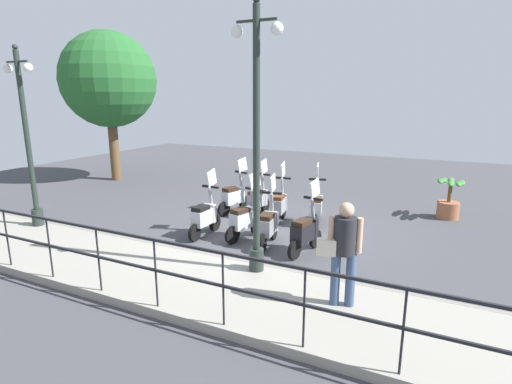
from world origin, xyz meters
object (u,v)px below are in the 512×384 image
tree_large (109,80)px  scooter_near_3 (205,216)px  lamp_post_far (29,150)px  scooter_far_1 (279,205)px  lamp_post_near (256,158)px  scooter_near_0 (305,231)px  scooter_near_2 (245,219)px  scooter_far_0 (316,207)px  potted_palm (449,202)px  scooter_far_3 (234,196)px  scooter_far_2 (258,199)px  scooter_near_1 (268,225)px  pedestrian_with_bag (343,246)px

tree_large → scooter_near_3: (-3.98, -6.71, -3.30)m
lamp_post_far → scooter_far_1: (3.18, -5.02, -1.51)m
lamp_post_near → scooter_near_0: bearing=-15.7°
scooter_near_2 → scooter_far_0: 2.06m
scooter_near_2 → lamp_post_far: bearing=126.0°
potted_palm → scooter_far_3: size_ratio=0.69×
scooter_far_1 → scooter_far_2: 0.77m
scooter_near_3 → scooter_near_1: bearing=-86.1°
scooter_near_1 → scooter_far_2: same height
lamp_post_near → pedestrian_with_bag: (-0.56, -1.67, -1.11)m
potted_palm → scooter_near_0: bearing=146.8°
scooter_far_0 → tree_large: bearing=62.1°
scooter_near_0 → scooter_near_3: 2.47m
scooter_near_1 → scooter_far_0: size_ratio=1.00×
lamp_post_near → scooter_near_0: (1.48, -0.41, -1.71)m
lamp_post_far → scooter_far_3: bearing=-46.0°
scooter_far_2 → potted_palm: bearing=-62.8°
lamp_post_near → pedestrian_with_bag: bearing=-108.6°
scooter_far_1 → scooter_far_3: 1.49m
lamp_post_near → lamp_post_far: 5.89m
scooter_near_0 → scooter_near_1: (0.07, 0.87, 0.00)m
scooter_near_3 → lamp_post_near: bearing=-124.2°
scooter_near_2 → scooter_far_3: bearing=52.0°
scooter_near_1 → lamp_post_near: bearing=-170.6°
tree_large → scooter_near_3: 8.47m
lamp_post_near → scooter_far_3: lamp_post_near is taller
scooter_near_0 → scooter_near_2: 1.54m
pedestrian_with_bag → scooter_near_0: size_ratio=1.03×
scooter_near_0 → scooter_far_1: 2.13m
potted_palm → scooter_near_3: 6.51m
lamp_post_far → scooter_near_3: bearing=-68.9°
scooter_near_1 → scooter_far_3: same height
lamp_post_far → scooter_far_3: (3.43, -3.55, -1.51)m
scooter_near_3 → potted_palm: bearing=-50.2°
scooter_near_1 → scooter_far_1: size_ratio=1.00×
scooter_far_1 → scooter_far_2: bearing=63.3°
pedestrian_with_bag → scooter_near_2: (2.25, 2.78, -0.60)m
scooter_near_0 → pedestrian_with_bag: bearing=-136.0°
potted_palm → scooter_far_0: scooter_far_0 is taller
pedestrian_with_bag → scooter_near_1: 3.05m
scooter_far_3 → scooter_near_3: bearing=-155.5°
pedestrian_with_bag → scooter_far_2: pedestrian_with_bag is taller
potted_palm → tree_large: bearing=90.3°
potted_palm → scooter_far_0: bearing=124.8°
scooter_near_1 → scooter_near_3: size_ratio=1.00×
lamp_post_far → tree_large: 6.42m
tree_large → scooter_far_1: tree_large is taller
scooter_near_2 → scooter_near_3: 0.97m
scooter_near_2 → scooter_near_3: size_ratio=1.00×
pedestrian_with_bag → tree_large: 12.35m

